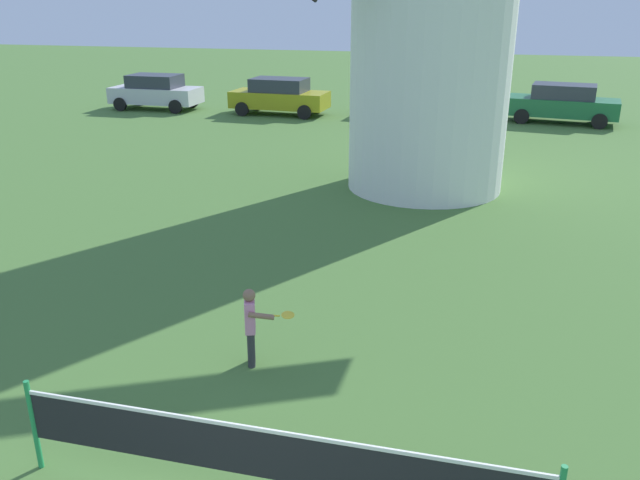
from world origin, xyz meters
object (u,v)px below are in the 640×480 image
player_far (252,323)px  parked_car_green (563,103)px  parked_car_silver (156,91)px  parked_car_mustard (280,96)px  parked_car_black (413,98)px  tennis_net (270,455)px

player_far → parked_car_green: (5.91, 20.80, 0.15)m
parked_car_silver → parked_car_mustard: (5.92, 0.05, 0.00)m
parked_car_black → parked_car_mustard: bearing=-172.6°
player_far → parked_car_black: parked_car_black is taller
parked_car_green → parked_car_silver: bearing=-177.0°
tennis_net → parked_car_mustard: 23.57m
tennis_net → parked_car_black: size_ratio=1.27×
parked_car_green → player_far: bearing=-105.9°
tennis_net → parked_car_mustard: bearing=107.3°
tennis_net → parked_car_silver: 25.91m
parked_car_mustard → parked_car_silver: bearing=-179.5°
tennis_net → parked_car_green: 23.88m
player_far → parked_car_black: size_ratio=0.27×
player_far → parked_car_mustard: parked_car_mustard is taller
parked_car_silver → parked_car_mustard: size_ratio=0.95×
player_far → parked_car_silver: bearing=120.7°
parked_car_mustard → parked_car_black: size_ratio=1.01×
parked_car_mustard → parked_car_green: size_ratio=0.94×
parked_car_mustard → parked_car_green: (11.80, 0.90, 0.00)m
parked_car_mustard → parked_car_green: same height
tennis_net → player_far: size_ratio=4.65×
parked_car_mustard → player_far: bearing=-73.5°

